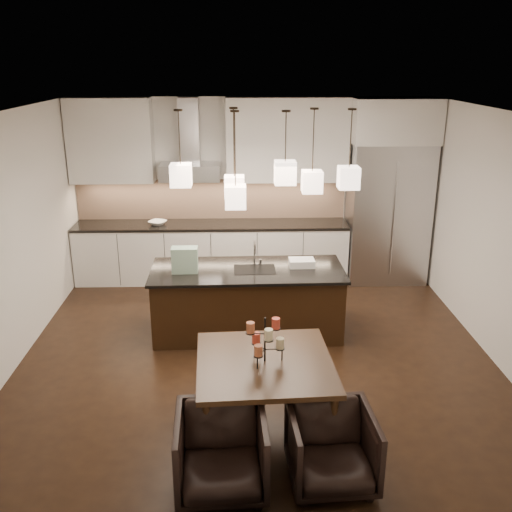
{
  "coord_description": "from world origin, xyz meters",
  "views": [
    {
      "loc": [
        -0.19,
        -6.09,
        3.33
      ],
      "look_at": [
        0.0,
        0.2,
        1.15
      ],
      "focal_mm": 40.0,
      "sensor_mm": 36.0,
      "label": 1
    }
  ],
  "objects_px": {
    "dining_table": "(265,396)",
    "armchair_left": "(221,452)",
    "refrigerator": "(387,213)",
    "island_body": "(248,302)",
    "armchair_right": "(332,448)"
  },
  "relations": [
    {
      "from": "dining_table",
      "to": "armchair_left",
      "type": "height_order",
      "value": "dining_table"
    },
    {
      "from": "armchair_left",
      "to": "refrigerator",
      "type": "bearing_deg",
      "value": 59.66
    },
    {
      "from": "island_body",
      "to": "armchair_right",
      "type": "relative_size",
      "value": 3.29
    },
    {
      "from": "dining_table",
      "to": "armchair_right",
      "type": "distance_m",
      "value": 0.88
    },
    {
      "from": "refrigerator",
      "to": "dining_table",
      "type": "xyz_separation_m",
      "value": [
        -2.07,
        -3.9,
        -0.71
      ]
    },
    {
      "from": "refrigerator",
      "to": "island_body",
      "type": "bearing_deg",
      "value": -140.24
    },
    {
      "from": "armchair_right",
      "to": "refrigerator",
      "type": "bearing_deg",
      "value": 67.87
    },
    {
      "from": "refrigerator",
      "to": "armchair_left",
      "type": "distance_m",
      "value": 5.31
    },
    {
      "from": "dining_table",
      "to": "armchair_left",
      "type": "distance_m",
      "value": 0.85
    },
    {
      "from": "island_body",
      "to": "armchair_left",
      "type": "distance_m",
      "value": 2.84
    },
    {
      "from": "dining_table",
      "to": "armchair_left",
      "type": "relative_size",
      "value": 1.64
    },
    {
      "from": "island_body",
      "to": "dining_table",
      "type": "height_order",
      "value": "island_body"
    },
    {
      "from": "armchair_right",
      "to": "dining_table",
      "type": "bearing_deg",
      "value": 122.55
    },
    {
      "from": "armchair_left",
      "to": "dining_table",
      "type": "bearing_deg",
      "value": 60.68
    },
    {
      "from": "refrigerator",
      "to": "armchair_right",
      "type": "height_order",
      "value": "refrigerator"
    }
  ]
}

